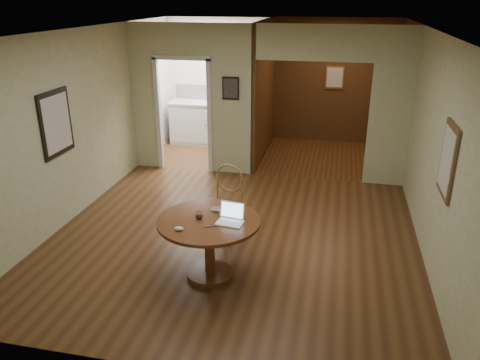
% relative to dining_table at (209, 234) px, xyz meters
% --- Properties ---
extents(floor, '(5.00, 5.00, 0.00)m').
position_rel_dining_table_xyz_m(floor, '(0.06, 0.94, -0.55)').
color(floor, '#4A2815').
rests_on(floor, ground).
extents(room_shell, '(5.20, 7.50, 5.00)m').
position_rel_dining_table_xyz_m(room_shell, '(-0.41, 4.04, 0.74)').
color(room_shell, silver).
rests_on(room_shell, ground).
extents(dining_table, '(1.19, 1.19, 0.74)m').
position_rel_dining_table_xyz_m(dining_table, '(0.00, 0.00, 0.00)').
color(dining_table, maroon).
rests_on(dining_table, ground).
extents(chair, '(0.53, 0.53, 1.04)m').
position_rel_dining_table_xyz_m(chair, '(-0.03, 0.97, 0.03)').
color(chair, olive).
rests_on(chair, ground).
extents(open_laptop, '(0.32, 0.29, 0.21)m').
position_rel_dining_table_xyz_m(open_laptop, '(0.26, 0.02, 0.25)').
color(open_laptop, white).
rests_on(open_laptop, dining_table).
extents(closed_laptop, '(0.33, 0.22, 0.03)m').
position_rel_dining_table_xyz_m(closed_laptop, '(0.13, 0.21, 0.21)').
color(closed_laptop, '#AEAEB3').
rests_on(closed_laptop, dining_table).
extents(mouse, '(0.11, 0.06, 0.04)m').
position_rel_dining_table_xyz_m(mouse, '(-0.25, -0.32, 0.22)').
color(mouse, white).
rests_on(mouse, dining_table).
extents(wine_glass, '(0.09, 0.09, 0.10)m').
position_rel_dining_table_xyz_m(wine_glass, '(-0.11, -0.01, 0.24)').
color(wine_glass, white).
rests_on(wine_glass, dining_table).
extents(pen, '(0.14, 0.06, 0.01)m').
position_rel_dining_table_xyz_m(pen, '(0.07, -0.18, 0.20)').
color(pen, navy).
rests_on(pen, dining_table).
extents(kitchen_cabinet, '(2.06, 0.60, 0.94)m').
position_rel_dining_table_xyz_m(kitchen_cabinet, '(-1.29, 5.14, -0.08)').
color(kitchen_cabinet, silver).
rests_on(kitchen_cabinet, ground).
extents(grocery_bag, '(0.34, 0.30, 0.32)m').
position_rel_dining_table_xyz_m(grocery_bag, '(-0.61, 5.14, 0.55)').
color(grocery_bag, tan).
rests_on(grocery_bag, kitchen_cabinet).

